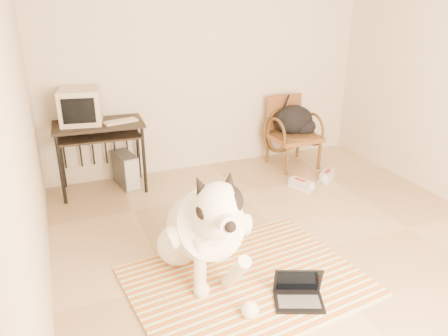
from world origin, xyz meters
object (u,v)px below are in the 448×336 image
crt_monitor (80,106)px  rattan_chair (292,132)px  dog (204,229)px  laptop (298,293)px  pc_tower (126,170)px  computer_desk (99,133)px  backpack (295,121)px

crt_monitor → rattan_chair: (2.49, -0.15, -0.53)m
dog → laptop: 0.84m
pc_tower → crt_monitor: bearing=176.7°
laptop → computer_desk: (-1.02, 2.48, 0.59)m
computer_desk → crt_monitor: bearing=158.4°
rattan_chair → pc_tower: bearing=176.6°
computer_desk → crt_monitor: crt_monitor is taller
computer_desk → pc_tower: (0.25, 0.04, -0.48)m
laptop → rattan_chair: bearing=61.3°
laptop → pc_tower: pc_tower is taller
dog → crt_monitor: crt_monitor is taller
dog → pc_tower: dog is taller
laptop → computer_desk: computer_desk is taller
computer_desk → crt_monitor: size_ratio=2.05×
computer_desk → backpack: bearing=-2.1°
pc_tower → backpack: backpack is taller
computer_desk → rattan_chair: (2.33, -0.09, -0.24)m
dog → backpack: (1.85, 1.80, 0.17)m
backpack → rattan_chair: bearing=179.8°
laptop → rattan_chair: 2.75m
rattan_chair → dog: bearing=-135.1°
computer_desk → backpack: (2.37, -0.09, -0.10)m
rattan_chair → backpack: rattan_chair is taller
dog → backpack: bearing=44.2°
rattan_chair → computer_desk: bearing=177.9°
computer_desk → rattan_chair: 2.35m
crt_monitor → pc_tower: size_ratio=1.08×
laptop → rattan_chair: rattan_chair is taller
crt_monitor → pc_tower: 0.87m
dog → backpack: dog is taller
pc_tower → backpack: 2.16m
computer_desk → pc_tower: size_ratio=2.20×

